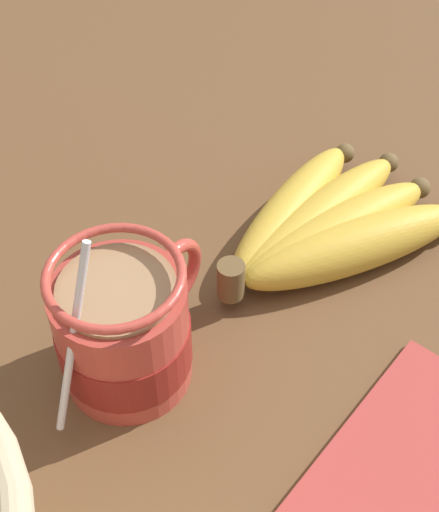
% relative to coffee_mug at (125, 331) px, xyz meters
% --- Properties ---
extents(table, '(1.10, 1.10, 0.04)m').
position_rel_coffee_mug_xyz_m(table, '(0.07, -0.01, -0.06)').
color(table, brown).
rests_on(table, ground).
extents(coffee_mug, '(0.15, 0.09, 0.14)m').
position_rel_coffee_mug_xyz_m(coffee_mug, '(0.00, 0.00, 0.00)').
color(coffee_mug, '#B23D33').
rests_on(coffee_mug, table).
extents(banana_bunch, '(0.21, 0.15, 0.04)m').
position_rel_coffee_mug_xyz_m(banana_bunch, '(0.18, -0.05, -0.02)').
color(banana_bunch, brown).
rests_on(banana_bunch, table).
extents(napkin, '(0.18, 0.13, 0.01)m').
position_rel_coffee_mug_xyz_m(napkin, '(0.04, -0.20, -0.04)').
color(napkin, '#A33833').
rests_on(napkin, table).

